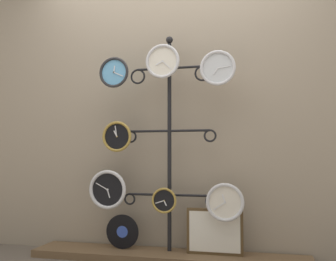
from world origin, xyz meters
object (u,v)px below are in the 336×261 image
(clock_top_center, at_px, (163,61))
(vinyl_record, at_px, (122,232))
(clock_middle_left, at_px, (117,137))
(picture_frame, at_px, (215,232))
(clock_bottom_center, at_px, (164,200))
(clock_top_right, at_px, (218,68))
(display_stand, at_px, (169,191))
(clock_bottom_left, at_px, (108,190))
(clock_bottom_right, at_px, (225,202))
(clock_top_left, at_px, (114,73))

(clock_top_center, relative_size, vinyl_record, 1.00)
(clock_middle_left, height_order, vinyl_record, clock_middle_left)
(clock_top_center, distance_m, picture_frame, 1.40)
(clock_middle_left, bearing_deg, clock_bottom_center, -3.54)
(clock_top_center, xyz_separation_m, clock_top_right, (0.44, 0.00, -0.08))
(display_stand, xyz_separation_m, clock_bottom_center, (-0.02, -0.11, -0.06))
(display_stand, xyz_separation_m, clock_bottom_left, (-0.50, -0.09, 0.01))
(clock_middle_left, xyz_separation_m, clock_bottom_left, (-0.07, -0.01, -0.44))
(clock_top_center, height_order, clock_top_right, clock_top_center)
(clock_bottom_right, distance_m, picture_frame, 0.26)
(clock_top_left, height_order, clock_bottom_center, clock_top_left)
(clock_top_right, xyz_separation_m, clock_bottom_center, (-0.43, 0.00, -1.03))
(clock_bottom_left, bearing_deg, clock_top_left, -17.77)
(clock_bottom_center, relative_size, clock_bottom_right, 0.69)
(clock_bottom_right, bearing_deg, clock_bottom_left, 178.71)
(clock_top_right, bearing_deg, clock_top_center, -179.91)
(display_stand, xyz_separation_m, clock_middle_left, (-0.43, -0.08, 0.44))
(clock_middle_left, distance_m, vinyl_record, 0.78)
(vinyl_record, relative_size, picture_frame, 0.64)
(clock_top_center, bearing_deg, clock_middle_left, 176.02)
(clock_top_right, relative_size, clock_bottom_left, 0.87)
(clock_top_center, relative_size, clock_bottom_center, 1.39)
(display_stand, xyz_separation_m, clock_top_center, (-0.03, -0.11, 1.04))
(display_stand, distance_m, vinyl_record, 0.52)
(clock_top_center, bearing_deg, display_stand, 74.70)
(clock_middle_left, bearing_deg, display_stand, 10.82)
(vinyl_record, bearing_deg, clock_bottom_right, -5.49)
(clock_middle_left, xyz_separation_m, vinyl_record, (0.03, 0.05, -0.78))
(clock_top_left, distance_m, clock_top_center, 0.42)
(clock_top_right, height_order, vinyl_record, clock_top_right)
(display_stand, xyz_separation_m, clock_top_left, (-0.44, -0.11, 0.97))
(clock_bottom_left, relative_size, clock_bottom_center, 1.59)
(display_stand, bearing_deg, clock_bottom_right, -13.86)
(clock_bottom_center, bearing_deg, clock_top_center, -169.99)
(clock_bottom_right, relative_size, vinyl_record, 1.04)
(clock_top_center, xyz_separation_m, clock_bottom_center, (0.01, 0.00, -1.11))
(display_stand, height_order, clock_top_right, display_stand)
(display_stand, distance_m, clock_middle_left, 0.62)
(clock_middle_left, height_order, clock_bottom_right, clock_middle_left)
(clock_top_center, relative_size, clock_bottom_right, 0.96)
(display_stand, height_order, picture_frame, display_stand)
(clock_middle_left, height_order, picture_frame, clock_middle_left)
(clock_bottom_right, bearing_deg, picture_frame, 140.75)
(clock_bottom_center, relative_size, picture_frame, 0.46)
(clock_top_center, xyz_separation_m, clock_bottom_right, (0.49, -0.00, -1.11))
(clock_bottom_left, xyz_separation_m, clock_bottom_right, (0.96, -0.02, -0.07))
(clock_top_center, xyz_separation_m, vinyl_record, (-0.36, 0.08, -1.38))
(display_stand, distance_m, clock_top_center, 1.05)
(clock_top_center, bearing_deg, clock_bottom_right, -0.52)
(clock_bottom_left, relative_size, picture_frame, 0.73)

